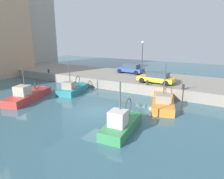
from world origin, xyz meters
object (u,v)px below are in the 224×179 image
Objects in this scene: fishing_boat_orange at (163,104)px; fishing_boat_teal at (75,91)px; parked_car_blue at (131,69)px; fishing_boat_green at (123,127)px; fishing_boat_red at (31,98)px; mooring_bollard_north at (49,71)px; mooring_bollard_mid at (147,83)px; parked_car_yellow at (157,77)px; quay_streetlamp at (142,52)px; mooring_bollard_south at (183,87)px.

fishing_boat_teal is at bearing 92.86° from fishing_boat_orange.
parked_car_blue is (8.95, -3.55, 1.81)m from fishing_boat_teal.
fishing_boat_green is 12.25m from fishing_boat_red.
mooring_bollard_north is (3.06, 7.63, 1.37)m from fishing_boat_teal.
fishing_boat_teal reaches higher than parked_car_blue.
fishing_boat_red reaches higher than parked_car_blue.
fishing_boat_red reaches higher than mooring_bollard_mid.
parked_car_blue is 7.07m from parked_car_yellow.
fishing_boat_orange is 11.36m from parked_car_blue.
quay_streetlamp reaches higher than fishing_boat_red.
fishing_boat_orange is at bearing -68.19° from fishing_boat_red.
mooring_bollard_north is at bearing 90.00° from mooring_bollard_south.
fishing_boat_teal is 10.33× the size of mooring_bollard_mid.
mooring_bollard_north is at bearing 113.35° from quay_streetlamp.
parked_car_yellow is at bearing 67.14° from mooring_bollard_south.
mooring_bollard_north is 14.56m from quay_streetlamp.
fishing_boat_orange reaches higher than parked_car_blue.
fishing_boat_green is 0.79× the size of fishing_boat_red.
parked_car_yellow is (-4.48, -5.47, -0.01)m from parked_car_blue.
fishing_boat_orange is at bearing -145.92° from quay_streetlamp.
parked_car_blue is 7.49× the size of mooring_bollard_south.
mooring_bollard_south and mooring_bollard_mid have the same top height.
quay_streetlamp is (8.71, -5.45, 4.35)m from fishing_boat_teal.
fishing_boat_red is 16.12m from quay_streetlamp.
fishing_boat_red is 13.27m from mooring_bollard_mid.
quay_streetlamp reaches higher than mooring_bollard_south.
fishing_boat_teal is 8.34m from mooring_bollard_north.
quay_streetlamp is (13.46, -7.73, 4.33)m from fishing_boat_red.
fishing_boat_teal is 9.01m from mooring_bollard_mid.
fishing_boat_teal is at bearing 116.37° from parked_car_yellow.
fishing_boat_green reaches higher than mooring_bollard_north.
mooring_bollard_north is at bearing 117.78° from parked_car_blue.
fishing_boat_teal is at bearing 110.08° from mooring_bollard_mid.
parked_car_yellow is (10.72, 0.86, 1.74)m from fishing_boat_green.
mooring_bollard_mid is 16.00m from mooring_bollard_north.
fishing_boat_orange is 12.89× the size of mooring_bollard_mid.
fishing_boat_green is 1.34× the size of parked_car_blue.
fishing_boat_red is 1.44× the size of quay_streetlamp.
fishing_boat_green is 0.78× the size of fishing_boat_orange.
parked_car_yellow is at bearing -63.63° from fishing_boat_teal.
fishing_boat_orange reaches higher than fishing_boat_red.
fishing_boat_orange is 1.47× the size of quay_streetlamp.
quay_streetlamp is (5.65, -13.09, 2.98)m from mooring_bollard_north.
mooring_bollard_south is at bearing -90.00° from mooring_bollard_north.
parked_car_blue reaches higher than mooring_bollard_mid.
fishing_boat_green is 16.18m from quay_streetlamp.
mooring_bollard_south is at bearing -76.11° from fishing_boat_teal.
fishing_boat_red is at bearing 129.24° from parked_car_yellow.
fishing_boat_teal is 11.16m from quay_streetlamp.
fishing_boat_orange is (5.30, -13.25, -0.03)m from fishing_boat_red.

